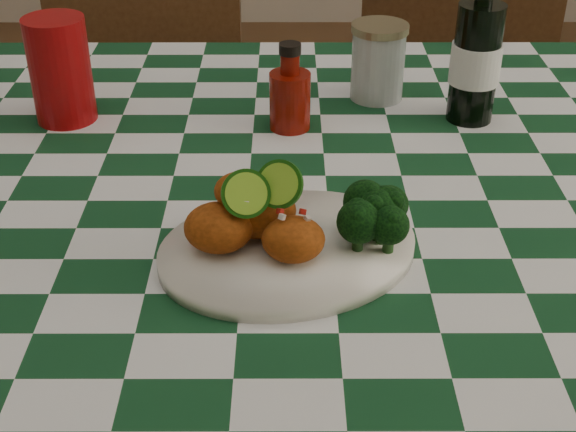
{
  "coord_description": "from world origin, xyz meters",
  "views": [
    {
      "loc": [
        0.05,
        -0.94,
        1.31
      ],
      "look_at": [
        0.05,
        -0.19,
        0.84
      ],
      "focal_mm": 50.0,
      "sensor_mm": 36.0,
      "label": 1
    }
  ],
  "objects_px": {
    "fried_chicken_pile": "(267,209)",
    "wooden_chair_left": "(138,143)",
    "dining_table": "(256,389)",
    "beer_bottle": "(478,41)",
    "plate": "(288,250)",
    "red_tumbler": "(60,70)",
    "mason_jar": "(378,62)",
    "wooden_chair_right": "(434,134)",
    "ketchup_bottle": "(290,87)"
  },
  "relations": [
    {
      "from": "ketchup_bottle",
      "to": "mason_jar",
      "type": "height_order",
      "value": "ketchup_bottle"
    },
    {
      "from": "red_tumbler",
      "to": "wooden_chair_left",
      "type": "xyz_separation_m",
      "value": [
        0.0,
        0.49,
        -0.37
      ]
    },
    {
      "from": "red_tumbler",
      "to": "ketchup_bottle",
      "type": "distance_m",
      "value": 0.34
    },
    {
      "from": "mason_jar",
      "to": "plate",
      "type": "bearing_deg",
      "value": -107.63
    },
    {
      "from": "wooden_chair_right",
      "to": "mason_jar",
      "type": "bearing_deg",
      "value": -93.33
    },
    {
      "from": "dining_table",
      "to": "wooden_chair_right",
      "type": "xyz_separation_m",
      "value": [
        0.38,
        0.7,
        0.11
      ]
    },
    {
      "from": "plate",
      "to": "wooden_chair_left",
      "type": "distance_m",
      "value": 0.97
    },
    {
      "from": "red_tumbler",
      "to": "fried_chicken_pile",
      "type": "bearing_deg",
      "value": -49.69
    },
    {
      "from": "dining_table",
      "to": "ketchup_bottle",
      "type": "distance_m",
      "value": 0.49
    },
    {
      "from": "fried_chicken_pile",
      "to": "plate",
      "type": "bearing_deg",
      "value": 0.0
    },
    {
      "from": "fried_chicken_pile",
      "to": "wooden_chair_left",
      "type": "bearing_deg",
      "value": 109.96
    },
    {
      "from": "dining_table",
      "to": "red_tumbler",
      "type": "height_order",
      "value": "red_tumbler"
    },
    {
      "from": "ketchup_bottle",
      "to": "mason_jar",
      "type": "bearing_deg",
      "value": 38.56
    },
    {
      "from": "ketchup_bottle",
      "to": "wooden_chair_left",
      "type": "xyz_separation_m",
      "value": [
        -0.34,
        0.52,
        -0.36
      ]
    },
    {
      "from": "plate",
      "to": "mason_jar",
      "type": "height_order",
      "value": "mason_jar"
    },
    {
      "from": "dining_table",
      "to": "wooden_chair_left",
      "type": "xyz_separation_m",
      "value": [
        -0.28,
        0.67,
        0.1
      ]
    },
    {
      "from": "plate",
      "to": "ketchup_bottle",
      "type": "height_order",
      "value": "ketchup_bottle"
    },
    {
      "from": "mason_jar",
      "to": "dining_table",
      "type": "bearing_deg",
      "value": -126.73
    },
    {
      "from": "plate",
      "to": "ketchup_bottle",
      "type": "relative_size",
      "value": 2.28
    },
    {
      "from": "ketchup_bottle",
      "to": "beer_bottle",
      "type": "xyz_separation_m",
      "value": [
        0.28,
        0.03,
        0.06
      ]
    },
    {
      "from": "beer_bottle",
      "to": "wooden_chair_right",
      "type": "height_order",
      "value": "beer_bottle"
    },
    {
      "from": "dining_table",
      "to": "wooden_chair_left",
      "type": "bearing_deg",
      "value": 112.99
    },
    {
      "from": "wooden_chair_left",
      "to": "wooden_chair_right",
      "type": "xyz_separation_m",
      "value": [
        0.67,
        0.03,
        0.01
      ]
    },
    {
      "from": "red_tumbler",
      "to": "wooden_chair_right",
      "type": "bearing_deg",
      "value": 37.5
    },
    {
      "from": "plate",
      "to": "fried_chicken_pile",
      "type": "height_order",
      "value": "fried_chicken_pile"
    },
    {
      "from": "dining_table",
      "to": "wooden_chair_right",
      "type": "height_order",
      "value": "wooden_chair_right"
    },
    {
      "from": "plate",
      "to": "ketchup_bottle",
      "type": "distance_m",
      "value": 0.34
    },
    {
      "from": "plate",
      "to": "red_tumbler",
      "type": "bearing_deg",
      "value": 132.34
    },
    {
      "from": "wooden_chair_right",
      "to": "wooden_chair_left",
      "type": "bearing_deg",
      "value": -157.69
    },
    {
      "from": "fried_chicken_pile",
      "to": "mason_jar",
      "type": "relative_size",
      "value": 1.19
    },
    {
      "from": "mason_jar",
      "to": "wooden_chair_right",
      "type": "distance_m",
      "value": 0.58
    },
    {
      "from": "fried_chicken_pile",
      "to": "red_tumbler",
      "type": "distance_m",
      "value": 0.49
    },
    {
      "from": "ketchup_bottle",
      "to": "beer_bottle",
      "type": "distance_m",
      "value": 0.28
    },
    {
      "from": "fried_chicken_pile",
      "to": "dining_table",
      "type": "bearing_deg",
      "value": 98.42
    },
    {
      "from": "beer_bottle",
      "to": "mason_jar",
      "type": "bearing_deg",
      "value": 148.96
    },
    {
      "from": "dining_table",
      "to": "beer_bottle",
      "type": "xyz_separation_m",
      "value": [
        0.33,
        0.18,
        0.52
      ]
    },
    {
      "from": "fried_chicken_pile",
      "to": "mason_jar",
      "type": "bearing_deg",
      "value": 69.72
    },
    {
      "from": "fried_chicken_pile",
      "to": "wooden_chair_left",
      "type": "height_order",
      "value": "wooden_chair_left"
    },
    {
      "from": "plate",
      "to": "beer_bottle",
      "type": "xyz_separation_m",
      "value": [
        0.28,
        0.37,
        0.12
      ]
    },
    {
      "from": "dining_table",
      "to": "fried_chicken_pile",
      "type": "height_order",
      "value": "fried_chicken_pile"
    },
    {
      "from": "red_tumbler",
      "to": "plate",
      "type": "bearing_deg",
      "value": -47.66
    },
    {
      "from": "mason_jar",
      "to": "wooden_chair_right",
      "type": "relative_size",
      "value": 0.12
    },
    {
      "from": "red_tumbler",
      "to": "wooden_chair_left",
      "type": "bearing_deg",
      "value": 89.72
    },
    {
      "from": "plate",
      "to": "red_tumbler",
      "type": "distance_m",
      "value": 0.51
    },
    {
      "from": "wooden_chair_left",
      "to": "wooden_chair_right",
      "type": "bearing_deg",
      "value": 2.51
    },
    {
      "from": "beer_bottle",
      "to": "fried_chicken_pile",
      "type": "bearing_deg",
      "value": -129.15
    },
    {
      "from": "dining_table",
      "to": "ketchup_bottle",
      "type": "xyz_separation_m",
      "value": [
        0.05,
        0.15,
        0.46
      ]
    },
    {
      "from": "ketchup_bottle",
      "to": "plate",
      "type": "bearing_deg",
      "value": -90.57
    },
    {
      "from": "ketchup_bottle",
      "to": "mason_jar",
      "type": "xyz_separation_m",
      "value": [
        0.14,
        0.11,
        -0.0
      ]
    },
    {
      "from": "beer_bottle",
      "to": "wooden_chair_left",
      "type": "xyz_separation_m",
      "value": [
        -0.61,
        0.49,
        -0.41
      ]
    }
  ]
}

